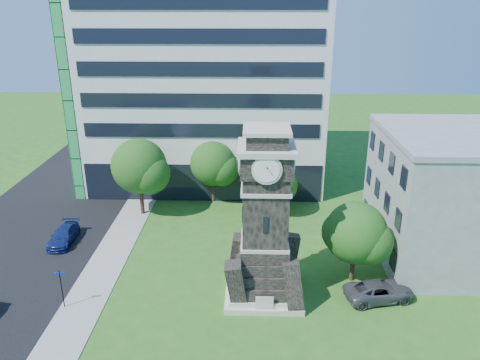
{
  "coord_description": "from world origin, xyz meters",
  "views": [
    {
      "loc": [
        2.09,
        -26.59,
        19.65
      ],
      "look_at": [
        1.14,
        8.04,
        6.36
      ],
      "focal_mm": 35.0,
      "sensor_mm": 36.0,
      "label": 1
    }
  ],
  "objects_px": {
    "car_street_north": "(64,236)",
    "car_east_lot": "(379,291)",
    "street_sign": "(61,285)",
    "clock_tower": "(265,227)",
    "park_bench": "(275,286)"
  },
  "relations": [
    {
      "from": "car_street_north",
      "to": "street_sign",
      "type": "xyz_separation_m",
      "value": [
        3.52,
        -9.17,
        1.14
      ]
    },
    {
      "from": "clock_tower",
      "to": "car_east_lot",
      "type": "bearing_deg",
      "value": -4.13
    },
    {
      "from": "car_east_lot",
      "to": "park_bench",
      "type": "distance_m",
      "value": 7.32
    },
    {
      "from": "clock_tower",
      "to": "street_sign",
      "type": "bearing_deg",
      "value": -171.21
    },
    {
      "from": "car_street_north",
      "to": "street_sign",
      "type": "relative_size",
      "value": 1.56
    },
    {
      "from": "clock_tower",
      "to": "car_street_north",
      "type": "bearing_deg",
      "value": 157.71
    },
    {
      "from": "street_sign",
      "to": "car_street_north",
      "type": "bearing_deg",
      "value": 105.21
    },
    {
      "from": "clock_tower",
      "to": "car_street_north",
      "type": "xyz_separation_m",
      "value": [
        -17.2,
        7.05,
        -4.63
      ]
    },
    {
      "from": "clock_tower",
      "to": "car_east_lot",
      "type": "distance_m",
      "value": 9.31
    },
    {
      "from": "car_street_north",
      "to": "street_sign",
      "type": "distance_m",
      "value": 9.89
    },
    {
      "from": "car_street_north",
      "to": "car_east_lot",
      "type": "xyz_separation_m",
      "value": [
        25.28,
        -7.63,
        0.03
      ]
    },
    {
      "from": "car_street_north",
      "to": "park_bench",
      "type": "xyz_separation_m",
      "value": [
        17.99,
        -7.0,
        -0.11
      ]
    },
    {
      "from": "clock_tower",
      "to": "car_east_lot",
      "type": "height_order",
      "value": "clock_tower"
    },
    {
      "from": "clock_tower",
      "to": "car_east_lot",
      "type": "xyz_separation_m",
      "value": [
        8.07,
        -0.58,
        -4.6
      ]
    },
    {
      "from": "clock_tower",
      "to": "street_sign",
      "type": "xyz_separation_m",
      "value": [
        -13.68,
        -2.12,
        -3.49
      ]
    }
  ]
}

